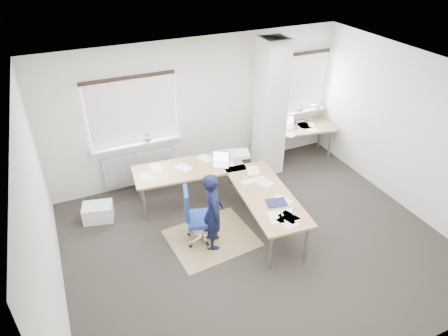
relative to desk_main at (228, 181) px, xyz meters
name	(u,v)px	position (x,y,z in m)	size (l,w,h in m)	color
ground	(256,243)	(0.08, -0.93, -0.69)	(6.00, 6.00, 0.00)	black
room_shell	(257,136)	(0.26, -0.48, 1.05)	(6.04, 5.04, 2.82)	silver
floor_mat	(212,238)	(-0.54, -0.53, -0.69)	(1.38, 1.16, 0.01)	#927B4F
white_crate	(98,212)	(-2.19, 0.77, -0.54)	(0.51, 0.36, 0.31)	white
desk_main	(228,181)	(0.00, 0.00, 0.00)	(2.41, 2.82, 0.96)	brown
desk_side	(302,128)	(2.34, 1.22, -0.01)	(1.50, 0.93, 1.22)	brown
task_chair	(199,227)	(-0.74, -0.50, -0.40)	(0.58, 0.57, 1.04)	navy
person	(213,211)	(-0.56, -0.66, -0.01)	(0.49, 0.32, 1.36)	black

